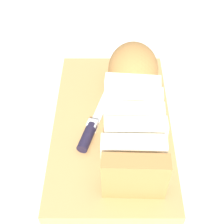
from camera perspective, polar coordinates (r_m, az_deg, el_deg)
ground_plane at (r=0.73m, az=0.00°, el=-2.96°), size 3.00×3.00×0.00m
cutting_board at (r=0.72m, az=0.00°, el=-2.32°), size 0.45×0.27×0.03m
bread_loaf at (r=0.68m, az=3.75°, el=2.19°), size 0.38×0.12×0.10m
bread_knife at (r=0.69m, az=-3.33°, el=-2.14°), size 0.28×0.09×0.02m
crumb_near_knife at (r=0.72m, az=1.48°, el=-0.42°), size 0.00×0.00×0.00m
crumb_near_loaf at (r=0.69m, az=5.19°, el=-3.17°), size 0.00×0.00×0.00m
crumb_stray_left at (r=0.75m, az=3.19°, el=2.16°), size 0.00×0.00×0.00m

